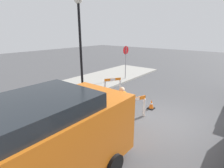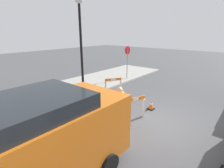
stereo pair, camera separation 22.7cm
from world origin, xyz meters
name	(u,v)px [view 1 (the left image)]	position (x,y,z in m)	size (l,w,h in m)	color
ground_plane	(165,124)	(0.00, 0.00, 0.00)	(60.00, 60.00, 0.00)	#4C4C4F
sidewalk_slab	(66,90)	(0.00, 6.38, 0.06)	(18.00, 3.76, 0.13)	#9E9B93
streetlamp_post	(80,33)	(0.08, 4.91, 3.45)	(0.44, 0.44, 5.17)	black
stop_sign	(126,57)	(4.44, 4.97, 1.74)	(0.60, 0.07, 2.41)	gray
barricade_0	(136,107)	(-0.36, 1.14, 0.53)	(0.89, 0.47, 0.97)	white
barricade_1	(113,85)	(1.37, 3.76, 0.54)	(0.91, 0.64, 0.98)	white
traffic_cone_0	(151,104)	(0.95, 1.09, 0.22)	(0.30, 0.30, 0.45)	black
traffic_cone_1	(87,98)	(-0.45, 3.99, 0.27)	(0.30, 0.30, 0.56)	black
traffic_cone_2	(95,105)	(-0.93, 2.96, 0.31)	(0.30, 0.30, 0.65)	black
traffic_cone_3	(100,92)	(0.60, 4.03, 0.28)	(0.30, 0.30, 0.58)	black
traffic_cone_4	(95,90)	(0.57, 4.39, 0.35)	(0.30, 0.30, 0.71)	black
person_worker	(121,107)	(-1.39, 1.18, 0.89)	(0.48, 0.48, 1.66)	#33333D
work_van	(31,148)	(-4.86, 1.00, 1.25)	(4.91, 2.15, 2.28)	#D16619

